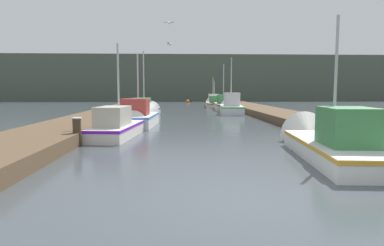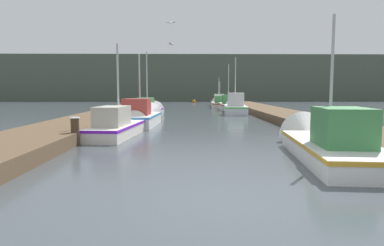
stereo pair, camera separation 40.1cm
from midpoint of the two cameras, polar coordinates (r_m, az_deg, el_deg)
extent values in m
plane|color=#3D4449|center=(5.96, 7.36, -12.98)|extent=(200.00, 200.00, 0.00)
cube|color=brown|center=(22.19, -13.72, 1.14)|extent=(2.83, 40.00, 0.44)
cube|color=brown|center=(22.62, 15.83, 1.17)|extent=(2.83, 40.00, 0.44)
cube|color=#4C5647|center=(64.52, -0.29, 7.34)|extent=(120.00, 16.00, 7.65)
cube|color=silver|center=(9.93, 23.56, -4.37)|extent=(2.28, 5.13, 0.51)
cube|color=gold|center=(9.90, 23.61, -3.27)|extent=(2.32, 5.16, 0.10)
cone|color=silver|center=(12.72, 19.33, -2.11)|extent=(1.78, 1.10, 1.69)
cube|color=#387A42|center=(9.25, 24.97, -0.59)|extent=(1.32, 1.65, 0.94)
cylinder|color=#B2B2B7|center=(10.15, 23.32, 6.89)|extent=(0.08, 0.08, 3.39)
cube|color=silver|center=(14.02, -11.66, -1.23)|extent=(1.77, 4.30, 0.50)
cube|color=#7317CF|center=(14.00, -11.68, -0.46)|extent=(1.80, 4.34, 0.10)
cone|color=silver|center=(16.44, -9.16, -0.19)|extent=(1.36, 0.98, 1.27)
cube|color=#B2AD9E|center=(13.46, -12.35, 1.14)|extent=(1.20, 1.85, 0.75)
cylinder|color=#B2B2B7|center=(14.23, -11.45, 6.39)|extent=(0.08, 0.08, 3.23)
cube|color=silver|center=(18.02, -8.20, 0.50)|extent=(2.02, 4.17, 0.60)
cube|color=#3680C4|center=(18.00, -8.21, 1.26)|extent=(2.05, 4.20, 0.10)
cone|color=silver|center=(20.53, -6.87, 1.14)|extent=(1.74, 1.16, 1.68)
cube|color=#99332D|center=(17.47, -8.55, 2.68)|extent=(1.34, 1.31, 0.83)
cylinder|color=#B2B2B7|center=(18.25, -8.11, 6.44)|extent=(0.08, 0.08, 3.13)
cube|color=silver|center=(22.67, -7.11, 1.55)|extent=(1.97, 4.11, 0.60)
cube|color=#640FB9|center=(22.65, -7.11, 2.16)|extent=(2.00, 4.14, 0.10)
cone|color=silver|center=(25.03, -6.03, 1.95)|extent=(1.60, 0.98, 1.53)
cube|color=#387A42|center=(22.15, -7.38, 3.22)|extent=(1.12, 1.33, 0.76)
cylinder|color=#B2B2B7|center=(22.91, -7.03, 7.07)|extent=(0.08, 0.08, 3.77)
cube|color=silver|center=(27.06, 7.64, 2.23)|extent=(2.12, 5.01, 0.63)
cube|color=green|center=(27.05, 7.64, 2.77)|extent=(2.16, 5.04, 0.10)
cone|color=silver|center=(29.94, 7.35, 2.56)|extent=(1.65, 1.05, 1.57)
cube|color=silver|center=(26.42, 7.73, 3.93)|extent=(1.32, 1.61, 1.01)
cylinder|color=#B2B2B7|center=(27.39, 7.66, 6.86)|extent=(0.08, 0.08, 3.76)
cube|color=silver|center=(32.10, 6.47, 2.74)|extent=(1.82, 5.13, 0.60)
cube|color=maroon|center=(32.09, 6.48, 3.16)|extent=(1.85, 5.17, 0.10)
cone|color=silver|center=(35.26, 6.05, 3.00)|extent=(1.56, 1.35, 1.50)
cube|color=#387A42|center=(31.44, 6.58, 3.95)|extent=(1.29, 1.69, 0.80)
cylinder|color=#B2B2B7|center=(32.44, 6.46, 6.53)|extent=(0.08, 0.08, 3.66)
cube|color=silver|center=(36.48, 4.96, 3.02)|extent=(1.93, 4.78, 0.50)
cube|color=#8F4116|center=(36.47, 4.96, 3.32)|extent=(1.96, 4.82, 0.10)
cone|color=silver|center=(39.42, 4.71, 3.22)|extent=(1.69, 1.27, 1.64)
cube|color=#387A42|center=(35.87, 5.03, 3.96)|extent=(1.16, 1.78, 0.73)
cylinder|color=#B2B2B7|center=(36.79, 4.95, 5.21)|extent=(0.08, 0.08, 2.27)
cube|color=silver|center=(40.69, 4.77, 3.29)|extent=(1.67, 4.43, 0.49)
cube|color=#295F90|center=(40.69, 4.78, 3.55)|extent=(1.70, 4.46, 0.10)
cone|color=silver|center=(43.28, 4.59, 3.43)|extent=(1.43, 0.89, 1.39)
cube|color=silver|center=(40.13, 4.82, 4.22)|extent=(1.21, 1.30, 0.86)
cylinder|color=#B2B2B7|center=(40.99, 4.77, 5.62)|extent=(0.08, 0.08, 2.82)
cylinder|color=#473523|center=(35.60, 7.13, 3.56)|extent=(0.31, 0.31, 1.27)
cylinder|color=silver|center=(35.58, 7.15, 4.61)|extent=(0.36, 0.36, 0.04)
cylinder|color=#473523|center=(37.95, 6.80, 3.77)|extent=(0.28, 0.28, 1.37)
cylinder|color=silver|center=(37.94, 6.81, 4.83)|extent=(0.33, 0.33, 0.04)
cylinder|color=#473523|center=(12.15, -18.00, -1.43)|extent=(0.28, 0.28, 0.92)
cylinder|color=silver|center=(12.10, -18.07, 0.83)|extent=(0.32, 0.32, 0.04)
cylinder|color=#473523|center=(21.44, -10.81, 1.76)|extent=(0.25, 0.25, 0.97)
cylinder|color=silver|center=(21.41, -10.84, 3.10)|extent=(0.29, 0.29, 0.04)
sphere|color=#BF6513|center=(49.37, 0.53, 3.61)|extent=(0.56, 0.56, 0.56)
cylinder|color=black|center=(49.36, 0.53, 4.23)|extent=(0.06, 0.06, 0.50)
ellipsoid|color=white|center=(19.08, -2.85, 12.97)|extent=(0.31, 0.21, 0.12)
cube|color=gray|center=(19.21, -2.73, 12.98)|extent=(0.19, 0.29, 0.07)
cube|color=gray|center=(18.95, -2.98, 13.08)|extent=(0.19, 0.29, 0.07)
ellipsoid|color=white|center=(19.55, -2.92, 16.31)|extent=(0.20, 0.31, 0.12)
cube|color=gray|center=(19.59, -3.32, 16.34)|extent=(0.29, 0.18, 0.07)
cube|color=gray|center=(19.52, -2.52, 16.38)|extent=(0.29, 0.18, 0.07)
camera|label=1|loc=(0.20, -89.24, 0.07)|focal=32.00mm
camera|label=2|loc=(0.20, 90.76, -0.07)|focal=32.00mm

